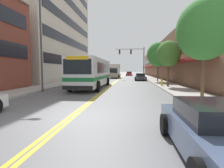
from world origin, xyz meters
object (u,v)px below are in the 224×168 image
Objects in this scene: car_slate_blue_parked_right_foreground at (221,133)px; traffic_signal_mast at (134,57)px; car_silver_parked_left_mid at (97,76)px; street_tree_right_mid at (169,54)px; street_tree_right_near at (205,30)px; fire_hydrant at (162,82)px; car_dark_grey_parked_right_mid at (140,77)px; car_red_moving_lead at (129,74)px; street_lamp_left_near at (44,31)px; city_bus at (93,72)px; street_tree_right_far at (158,55)px; box_truck at (114,71)px.

traffic_signal_mast reaches higher than car_slate_blue_parked_right_foreground.
street_tree_right_mid is at bearing -54.77° from car_silver_parked_left_mid.
street_tree_right_near reaches higher than fire_hydrant.
car_red_moving_lead is at bearing 95.09° from car_dark_grey_parked_right_mid.
car_silver_parked_left_mid is 5.95× the size of fire_hydrant.
car_silver_parked_left_mid is at bearing -161.89° from traffic_signal_mast.
car_dark_grey_parked_right_mid is at bearing 97.89° from fire_hydrant.
car_red_moving_lead reaches higher than car_silver_parked_left_mid.
street_lamp_left_near is 1.59× the size of street_tree_right_near.
street_tree_right_near reaches higher than car_red_moving_lead.
car_slate_blue_parked_right_foreground is 28.50m from car_dark_grey_parked_right_mid.
traffic_signal_mast is 8.11× the size of fire_hydrant.
city_bus is 38.76m from car_red_moving_lead.
city_bus is at bearing -104.78° from traffic_signal_mast.
street_tree_right_mid is at bearing -90.94° from street_tree_right_far.
traffic_signal_mast is 18.16m from street_tree_right_mid.
street_tree_right_mid is (0.13, 9.48, -0.42)m from street_tree_right_near.
city_bus is 2.53× the size of car_dark_grey_parked_right_mid.
city_bus is 16.26m from car_silver_parked_left_mid.
box_truck reaches higher than car_slate_blue_parked_right_foreground.
street_lamp_left_near reaches higher than box_truck.
traffic_signal_mast is 0.75× the size of street_lamp_left_near.
car_red_moving_lead reaches higher than car_dark_grey_parked_right_mid.
fire_hydrant is (7.66, 1.33, -1.18)m from city_bus.
city_bus is 1.25× the size of street_lamp_left_near.
street_lamp_left_near is at bearing 131.34° from car_slate_blue_parked_right_foreground.
car_slate_blue_parked_right_foreground is 16.03m from street_tree_right_mid.
city_bus is at bearing -90.62° from box_truck.
street_tree_right_near is 17.56m from street_tree_right_far.
car_slate_blue_parked_right_foreground is 0.57× the size of box_truck.
street_tree_right_far is at bearing 48.30° from street_lamp_left_near.
car_red_moving_lead is 20.54m from traffic_signal_mast.
street_tree_right_far is (8.34, 8.72, 2.55)m from city_bus.
street_lamp_left_near is (-0.62, -20.31, 4.60)m from car_silver_parked_left_mid.
traffic_signal_mast is 17.87m from fire_hydrant.
car_slate_blue_parked_right_foreground is 0.79× the size of street_tree_right_near.
fire_hydrant is at bearing 128.69° from street_tree_right_mid.
fire_hydrant is (-0.68, -7.40, -3.72)m from street_tree_right_far.
city_bus is 19.34m from traffic_signal_mast.
car_dark_grey_parked_right_mid is 0.57× the size of box_truck.
street_tree_right_mid reaches higher than car_silver_parked_left_mid.
city_bus is at bearing -80.61° from car_silver_parked_left_mid.
car_slate_blue_parked_right_foreground is at bearing -74.22° from car_silver_parked_left_mid.
street_lamp_left_near is at bearing -117.34° from car_dark_grey_parked_right_mid.
street_tree_right_near is at bearing -83.30° from traffic_signal_mast.
car_silver_parked_left_mid is at bearing -105.81° from car_red_moving_lead.
street_tree_right_mid is (7.95, -22.95, 2.00)m from box_truck.
car_silver_parked_left_mid reaches higher than car_dark_grey_parked_right_mid.
traffic_signal_mast is at bearing 102.54° from car_dark_grey_parked_right_mid.
car_silver_parked_left_mid is 0.73× the size of traffic_signal_mast.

